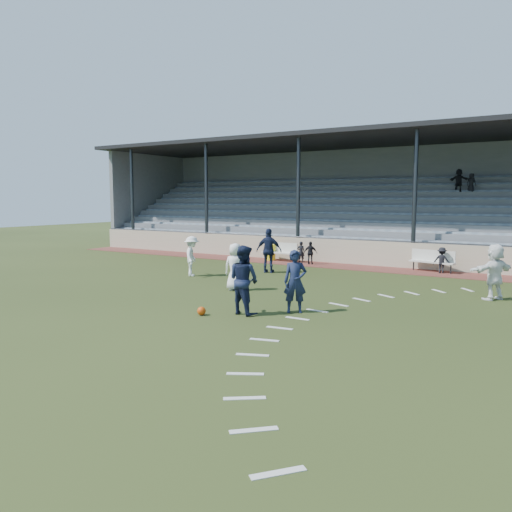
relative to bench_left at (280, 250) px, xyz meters
The scene contains 18 objects.
ground 11.36m from the bench_left, 71.63° to the right, with size 90.00×90.00×0.00m, color #293515.
cinder_track 3.63m from the bench_left, ahead, with size 34.00×2.00×0.02m, color #5B2A24.
retaining_wall 3.66m from the bench_left, 12.41° to the left, with size 34.00×0.18×1.20m, color #C3B296.
bench_left is the anchor object (origin of this frame).
bench_right 7.63m from the bench_left, ahead, with size 2.04×0.85×0.95m.
trash_bin 0.59m from the bench_left, behind, with size 0.52×0.52×0.83m, color yellow.
football 12.46m from the bench_left, 71.51° to the right, with size 0.24×0.24×0.24m, color #C4430B.
player_white_lead 8.55m from the bench_left, 72.08° to the right, with size 0.82×0.54×1.68m, color white.
player_navy_lead 11.79m from the bench_left, 59.27° to the right, with size 0.66×0.43×1.80m, color #151D3B.
player_navy_mid 12.07m from the bench_left, 66.23° to the right, with size 0.95×0.74×1.95m, color #151D3B.
player_white_wing 6.39m from the bench_left, 96.81° to the right, with size 1.09×0.63×1.68m, color white.
player_navy_wing 4.13m from the bench_left, 68.22° to the right, with size 1.14×0.47×1.95m, color #151D3B.
player_white_back 11.86m from the bench_left, 25.83° to the right, with size 1.69×0.54×1.82m, color white.
sub_left_near 1.24m from the bench_left, ahead, with size 0.39×0.26×1.07m, color black.
sub_left_far 1.96m from the bench_left, 11.27° to the right, with size 0.66×0.27×1.12m, color black.
sub_right 8.08m from the bench_left, ahead, with size 0.73×0.42×1.13m, color black.
grandstand 6.76m from the bench_left, 56.95° to the left, with size 34.60×9.00×6.61m.
penalty_arc 13.24m from the bench_left, 54.44° to the right, with size 3.89×14.63×0.01m.
Camera 1 is at (8.81, -11.92, 3.26)m, focal length 35.00 mm.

